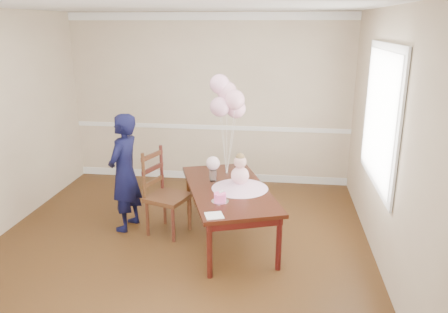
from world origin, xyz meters
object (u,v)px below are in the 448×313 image
dining_table_top (228,189)px  woman (125,173)px  birthday_cake (220,197)px  dining_chair_seat (168,198)px

dining_table_top → woman: (-1.31, 0.13, 0.11)m
birthday_cake → dining_chair_seat: (-0.72, 0.49, -0.24)m
dining_table_top → birthday_cake: 0.44m
dining_table_top → woman: size_ratio=1.18×
dining_table_top → woman: bearing=155.2°
dining_chair_seat → dining_table_top: bearing=14.7°
birthday_cake → dining_chair_seat: size_ratio=0.29×
dining_table_top → dining_chair_seat: dining_table_top is taller
woman → birthday_cake: bearing=76.7°
woman → dining_table_top: bearing=94.8°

